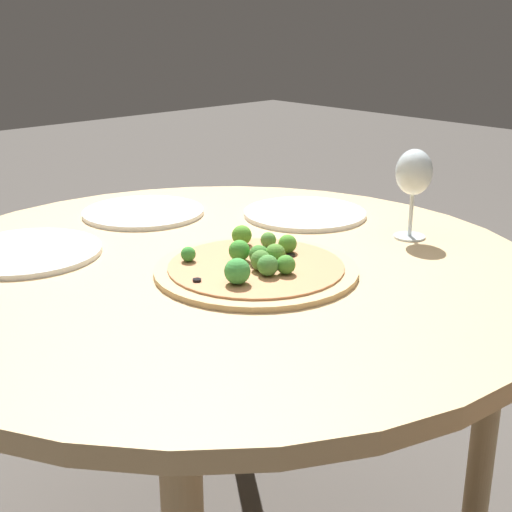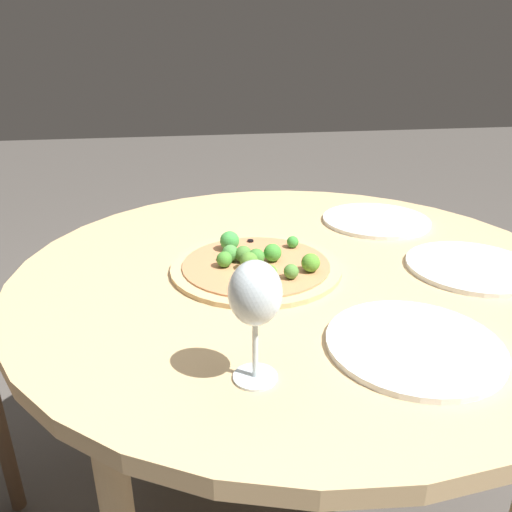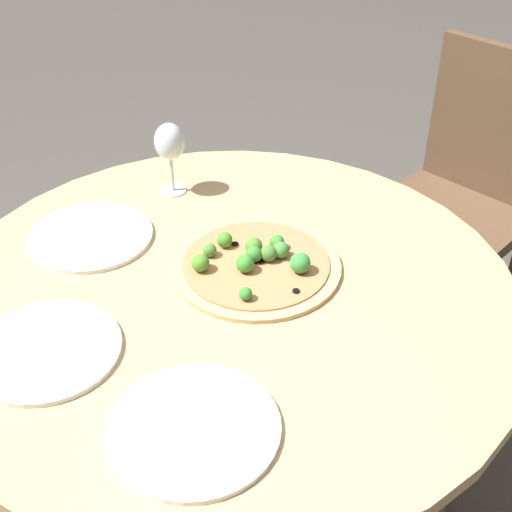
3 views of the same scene
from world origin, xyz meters
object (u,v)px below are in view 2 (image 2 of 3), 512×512
object	(u,v)px
plate_far	(376,220)
wine_glass	(255,297)
plate_near	(472,267)
pizza	(256,264)
plate_side	(414,345)

from	to	relation	value
plate_far	wine_glass	bearing A→B (deg)	145.16
wine_glass	plate_near	size ratio (longest dim) A/B	0.66
plate_near	pizza	bearing A→B (deg)	80.91
pizza	plate_near	distance (m)	0.44
plate_far	plate_side	world-z (taller)	same
pizza	plate_far	world-z (taller)	pizza
plate_near	plate_side	distance (m)	0.35
wine_glass	plate_side	bearing A→B (deg)	-81.99
plate_side	pizza	bearing A→B (deg)	30.45
pizza	plate_near	world-z (taller)	pizza
wine_glass	plate_far	distance (m)	0.74
pizza	plate_far	size ratio (longest dim) A/B	1.27
plate_near	plate_side	xyz separation A→B (m)	(-0.25, 0.25, 0.00)
wine_glass	plate_near	world-z (taller)	wine_glass
wine_glass	plate_side	world-z (taller)	wine_glass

